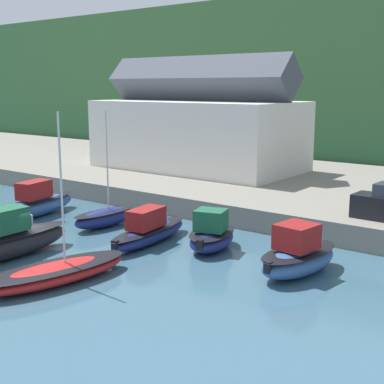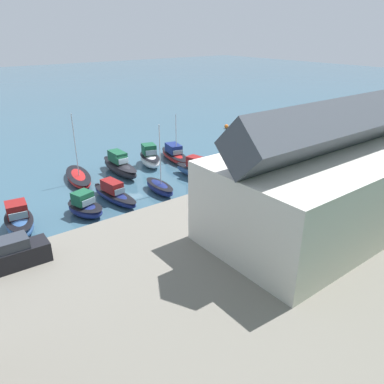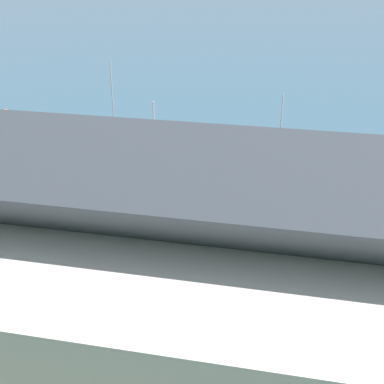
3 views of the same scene
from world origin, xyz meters
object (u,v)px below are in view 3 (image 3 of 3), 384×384
object	(u,v)px
moored_boat_3	(39,188)
moored_boat_6	(231,155)
moored_boat_2	(95,186)
moored_boat_5	(280,163)
moored_boat_8	(119,150)
moored_boat_0	(249,200)
moored_boat_7	(174,153)
mooring_buoy_0	(6,111)
moored_boat_1	(158,200)

from	to	relation	value
moored_boat_3	moored_boat_6	world-z (taller)	moored_boat_6
moored_boat_3	moored_boat_2	bearing A→B (deg)	-178.00
moored_boat_2	moored_boat_5	distance (m)	14.50
moored_boat_8	moored_boat_5	bearing A→B (deg)	-171.46
moored_boat_0	moored_boat_6	world-z (taller)	moored_boat_6
moored_boat_7	moored_boat_8	bearing A→B (deg)	-10.25
moored_boat_8	mooring_buoy_0	xyz separation A→B (m)	(15.46, -8.80, -0.24)
moored_boat_3	moored_boat_8	world-z (taller)	moored_boat_8
moored_boat_0	moored_boat_8	size ratio (longest dim) A/B	0.92
moored_boat_0	mooring_buoy_0	bearing A→B (deg)	-42.76
moored_boat_3	moored_boat_6	bearing A→B (deg)	-162.31
moored_boat_1	moored_boat_2	distance (m)	5.02
moored_boat_1	moored_boat_7	bearing A→B (deg)	-81.93
moored_boat_1	moored_boat_2	bearing A→B (deg)	-9.77
moored_boat_1	mooring_buoy_0	xyz separation A→B (m)	(21.20, -17.49, -0.38)
moored_boat_3	moored_boat_7	xyz separation A→B (m)	(-7.84, -8.02, 0.18)
moored_boat_1	moored_boat_3	world-z (taller)	moored_boat_1
moored_boat_5	moored_boat_6	distance (m)	3.93
moored_boat_1	mooring_buoy_0	size ratio (longest dim) A/B	13.93
moored_boat_5	moored_boat_6	size ratio (longest dim) A/B	1.39
moored_boat_0	moored_boat_8	xyz separation A→B (m)	(11.86, -7.89, -0.43)
moored_boat_0	moored_boat_2	bearing A→B (deg)	-12.70
moored_boat_0	mooring_buoy_0	xyz separation A→B (m)	(27.32, -16.69, -0.67)
moored_boat_1	moored_boat_8	distance (m)	10.42
moored_boat_6	moored_boat_8	size ratio (longest dim) A/B	0.69
mooring_buoy_0	moored_boat_6	bearing A→B (deg)	159.66
moored_boat_7	moored_boat_8	distance (m)	5.06
moored_boat_0	moored_boat_5	xyz separation A→B (m)	(-1.60, -7.39, -0.18)
moored_boat_0	mooring_buoy_0	world-z (taller)	moored_boat_0
moored_boat_3	moored_boat_0	bearing A→B (deg)	167.35
moored_boat_5	mooring_buoy_0	distance (m)	30.38
moored_boat_8	moored_boat_3	bearing A→B (deg)	82.72
moored_boat_3	moored_boat_6	distance (m)	14.98
moored_boat_1	moored_boat_6	bearing A→B (deg)	-112.35
moored_boat_2	moored_boat_5	xyz separation A→B (m)	(-12.62, -7.13, -0.01)
moored_boat_1	moored_boat_5	world-z (taller)	moored_boat_1
moored_boat_1	moored_boat_2	world-z (taller)	moored_boat_1
moored_boat_6	moored_boat_7	distance (m)	4.59
moored_boat_6	mooring_buoy_0	world-z (taller)	moored_boat_6
moored_boat_2	moored_boat_7	size ratio (longest dim) A/B	0.95
moored_boat_0	moored_boat_8	bearing A→B (deg)	-44.98
moored_boat_2	moored_boat_8	bearing A→B (deg)	-91.05
moored_boat_3	moored_boat_5	bearing A→B (deg)	-169.30
moored_boat_1	mooring_buoy_0	distance (m)	27.49
moored_boat_6	moored_boat_7	size ratio (longest dim) A/B	0.73
moored_boat_5	moored_boat_8	world-z (taller)	moored_boat_8
moored_boat_0	moored_boat_2	distance (m)	11.03
moored_boat_1	moored_boat_8	xyz separation A→B (m)	(5.74, -8.69, -0.15)
moored_boat_2	moored_boat_1	bearing A→B (deg)	160.54
moored_boat_3	mooring_buoy_0	distance (m)	21.70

